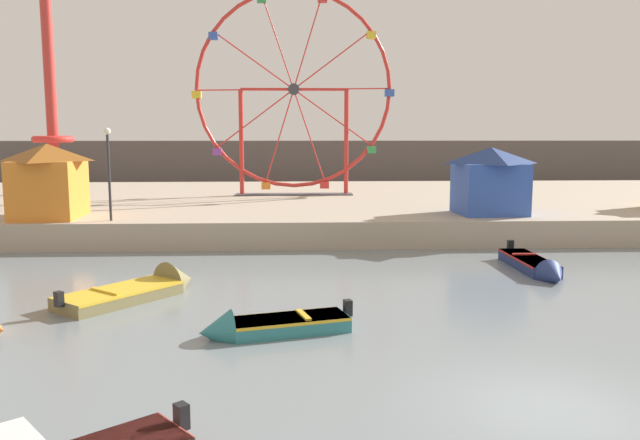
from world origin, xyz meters
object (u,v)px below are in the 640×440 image
object	(u,v)px
motorboat_teal_painted	(264,326)
motorboat_navy_blue	(536,267)
ferris_wheel_red_frame	(294,93)
drop_tower_red_tower	(52,116)
motorboat_olive_wood	(147,288)
carnival_booth_blue_tent	(490,179)
promenade_lamp_near	(108,161)
carnival_booth_orange_canopy	(48,179)

from	to	relation	value
motorboat_teal_painted	motorboat_navy_blue	xyz separation A→B (m)	(9.97, 6.99, 0.02)
ferris_wheel_red_frame	drop_tower_red_tower	xyz separation A→B (m)	(-15.57, 1.72, -1.44)
motorboat_olive_wood	carnival_booth_blue_tent	size ratio (longest dim) A/B	1.32
motorboat_teal_painted	carnival_booth_blue_tent	bearing A→B (deg)	-141.18
motorboat_teal_painted	promenade_lamp_near	bearing A→B (deg)	-75.79
ferris_wheel_red_frame	promenade_lamp_near	world-z (taller)	ferris_wheel_red_frame
drop_tower_red_tower	carnival_booth_orange_canopy	size ratio (longest dim) A/B	3.33
ferris_wheel_red_frame	carnival_booth_orange_canopy	bearing A→B (deg)	-138.09
motorboat_teal_painted	carnival_booth_blue_tent	size ratio (longest dim) A/B	1.16
motorboat_teal_painted	motorboat_olive_wood	size ratio (longest dim) A/B	0.88
ferris_wheel_red_frame	motorboat_navy_blue	bearing A→B (deg)	-62.88
motorboat_teal_painted	motorboat_olive_wood	world-z (taller)	motorboat_olive_wood
motorboat_navy_blue	drop_tower_red_tower	world-z (taller)	drop_tower_red_tower
drop_tower_red_tower	promenade_lamp_near	distance (m)	15.21
motorboat_navy_blue	ferris_wheel_red_frame	bearing A→B (deg)	-153.62
carnival_booth_orange_canopy	promenade_lamp_near	world-z (taller)	promenade_lamp_near
drop_tower_red_tower	carnival_booth_orange_canopy	world-z (taller)	drop_tower_red_tower
motorboat_navy_blue	promenade_lamp_near	bearing A→B (deg)	-109.95
promenade_lamp_near	carnival_booth_orange_canopy	bearing A→B (deg)	159.92
motorboat_teal_painted	ferris_wheel_red_frame	distance (m)	25.70
motorboat_navy_blue	promenade_lamp_near	distance (m)	18.83
promenade_lamp_near	motorboat_olive_wood	bearing A→B (deg)	-68.35
motorboat_olive_wood	carnival_booth_blue_tent	world-z (taller)	carnival_booth_blue_tent
motorboat_teal_painted	carnival_booth_blue_tent	distance (m)	18.16
motorboat_teal_painted	promenade_lamp_near	distance (m)	15.50
motorboat_teal_painted	motorboat_navy_blue	size ratio (longest dim) A/B	0.82
promenade_lamp_near	carnival_booth_blue_tent	bearing A→B (deg)	4.87
motorboat_navy_blue	motorboat_olive_wood	world-z (taller)	motorboat_olive_wood
motorboat_navy_blue	drop_tower_red_tower	distance (m)	31.82
motorboat_teal_painted	motorboat_navy_blue	bearing A→B (deg)	-160.48
ferris_wheel_red_frame	drop_tower_red_tower	size ratio (longest dim) A/B	0.96
motorboat_navy_blue	motorboat_olive_wood	distance (m)	14.20
motorboat_olive_wood	ferris_wheel_red_frame	size ratio (longest dim) A/B	0.37
drop_tower_red_tower	carnival_booth_blue_tent	bearing A→B (deg)	-25.03
motorboat_navy_blue	ferris_wheel_red_frame	xyz separation A→B (m)	(-9.01, 17.59, 7.43)
drop_tower_red_tower	motorboat_navy_blue	bearing A→B (deg)	-38.15
motorboat_teal_painted	carnival_booth_blue_tent	world-z (taller)	carnival_booth_blue_tent
ferris_wheel_red_frame	motorboat_teal_painted	bearing A→B (deg)	-92.24
motorboat_olive_wood	promenade_lamp_near	size ratio (longest dim) A/B	1.13
drop_tower_red_tower	motorboat_teal_painted	bearing A→B (deg)	-60.94
motorboat_teal_painted	drop_tower_red_tower	xyz separation A→B (m)	(-14.61, 26.30, 6.01)
motorboat_teal_painted	carnival_booth_orange_canopy	bearing A→B (deg)	-68.81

